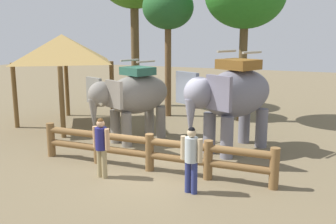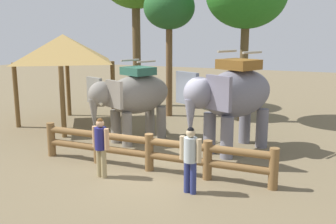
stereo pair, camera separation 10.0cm
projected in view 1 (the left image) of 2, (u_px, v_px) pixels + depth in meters
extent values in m
plane|color=brown|center=(150.00, 170.00, 10.89)|extent=(60.00, 60.00, 0.00)
cylinder|color=brown|center=(51.00, 140.00, 12.01)|extent=(0.24, 0.24, 1.05)
cylinder|color=brown|center=(98.00, 146.00, 11.38)|extent=(0.24, 0.24, 1.05)
cylinder|color=brown|center=(150.00, 152.00, 10.75)|extent=(0.24, 0.24, 1.05)
cylinder|color=brown|center=(208.00, 160.00, 10.12)|extent=(0.24, 0.24, 1.05)
cylinder|color=brown|center=(274.00, 169.00, 9.49)|extent=(0.24, 0.24, 1.05)
cylinder|color=brown|center=(150.00, 155.00, 10.76)|extent=(6.73, 0.27, 0.20)
cylinder|color=brown|center=(149.00, 141.00, 10.68)|extent=(6.73, 0.27, 0.20)
cylinder|color=gray|center=(127.00, 130.00, 13.02)|extent=(0.35, 0.35, 1.15)
cylinder|color=gray|center=(115.00, 126.00, 13.46)|extent=(0.35, 0.35, 1.15)
cylinder|color=gray|center=(161.00, 122.00, 14.07)|extent=(0.35, 0.35, 1.15)
cylinder|color=gray|center=(149.00, 119.00, 14.52)|extent=(0.35, 0.35, 1.15)
ellipsoid|color=gray|center=(138.00, 94.00, 13.55)|extent=(2.12, 2.84, 1.35)
ellipsoid|color=gray|center=(101.00, 94.00, 12.47)|extent=(1.03, 1.09, 0.82)
cube|color=gray|center=(114.00, 94.00, 12.14)|extent=(0.75, 0.42, 0.87)
cube|color=gray|center=(94.00, 90.00, 12.93)|extent=(0.75, 0.42, 0.87)
cone|color=gray|center=(94.00, 116.00, 12.40)|extent=(0.31, 0.31, 1.06)
cone|color=beige|center=(98.00, 103.00, 12.27)|extent=(0.36, 0.23, 0.15)
cone|color=beige|center=(93.00, 102.00, 12.48)|extent=(0.36, 0.23, 0.15)
cube|color=#2B5E4A|center=(138.00, 71.00, 13.38)|extent=(1.25, 1.19, 0.27)
cylinder|color=#A59E8C|center=(146.00, 62.00, 13.00)|extent=(0.38, 0.74, 0.07)
cylinder|color=#A59E8C|center=(130.00, 60.00, 13.62)|extent=(0.38, 0.74, 0.07)
cylinder|color=slate|center=(227.00, 137.00, 11.79)|extent=(0.39, 0.39, 1.31)
cylinder|color=slate|center=(209.00, 133.00, 12.32)|extent=(0.39, 0.39, 1.31)
cylinder|color=slate|center=(261.00, 128.00, 12.92)|extent=(0.39, 0.39, 1.31)
cylinder|color=slate|center=(244.00, 124.00, 13.45)|extent=(0.39, 0.39, 1.31)
ellipsoid|color=slate|center=(237.00, 93.00, 12.37)|extent=(2.50, 3.21, 1.52)
ellipsoid|color=slate|center=(199.00, 93.00, 11.21)|extent=(1.19, 1.25, 0.93)
cube|color=slate|center=(219.00, 93.00, 10.81)|extent=(0.84, 0.51, 0.98)
cube|color=slate|center=(187.00, 88.00, 11.75)|extent=(0.84, 0.51, 0.98)
cone|color=slate|center=(190.00, 120.00, 11.14)|extent=(0.35, 0.35, 1.20)
cube|color=brown|center=(238.00, 64.00, 12.18)|extent=(1.43, 1.38, 0.30)
cylinder|color=#A59E8C|center=(252.00, 52.00, 11.74)|extent=(0.47, 0.82, 0.08)
cylinder|color=#A59E8C|center=(227.00, 51.00, 12.47)|extent=(0.47, 0.82, 0.08)
cylinder|color=tan|center=(104.00, 164.00, 10.22)|extent=(0.15, 0.15, 0.77)
cylinder|color=tan|center=(100.00, 163.00, 10.32)|extent=(0.15, 0.15, 0.77)
cylinder|color=navy|center=(101.00, 139.00, 10.13)|extent=(0.38, 0.38, 0.59)
cylinder|color=tan|center=(107.00, 139.00, 10.00)|extent=(0.13, 0.13, 0.56)
cylinder|color=tan|center=(95.00, 137.00, 10.25)|extent=(0.13, 0.13, 0.56)
sphere|color=tan|center=(101.00, 124.00, 10.05)|extent=(0.21, 0.21, 0.21)
sphere|color=#593819|center=(100.00, 121.00, 10.03)|extent=(0.17, 0.17, 0.17)
cylinder|color=navy|center=(194.00, 178.00, 9.23)|extent=(0.15, 0.15, 0.78)
cylinder|color=navy|center=(188.00, 177.00, 9.32)|extent=(0.15, 0.15, 0.78)
cylinder|color=#ACB8BE|center=(191.00, 150.00, 9.13)|extent=(0.37, 0.37, 0.60)
cylinder|color=tan|center=(200.00, 151.00, 9.01)|extent=(0.13, 0.13, 0.57)
cylinder|color=tan|center=(183.00, 148.00, 9.25)|extent=(0.13, 0.13, 0.57)
sphere|color=tan|center=(192.00, 133.00, 9.05)|extent=(0.22, 0.22, 0.22)
sphere|color=black|center=(192.00, 130.00, 9.04)|extent=(0.17, 0.17, 0.17)
cylinder|color=brown|center=(112.00, 93.00, 16.19)|extent=(0.18, 0.18, 2.60)
cylinder|color=brown|center=(62.00, 102.00, 13.96)|extent=(0.18, 0.18, 2.60)
cylinder|color=brown|center=(67.00, 87.00, 17.64)|extent=(0.18, 0.18, 2.60)
cylinder|color=brown|center=(15.00, 96.00, 15.42)|extent=(0.18, 0.18, 2.60)
pyramid|color=#AB884A|center=(62.00, 48.00, 15.43)|extent=(4.31, 4.31, 1.09)
cylinder|color=brown|center=(242.00, 70.00, 16.44)|extent=(0.34, 0.34, 4.39)
cylinder|color=brown|center=(135.00, 53.00, 19.84)|extent=(0.41, 0.41, 5.41)
cylinder|color=brown|center=(168.00, 70.00, 17.43)|extent=(0.29, 0.29, 4.21)
ellipsoid|color=#215726|center=(168.00, 7.00, 16.87)|extent=(2.23, 2.23, 1.90)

